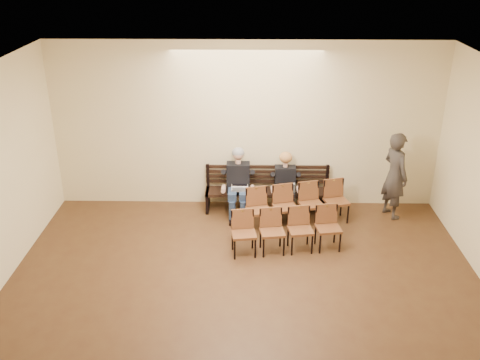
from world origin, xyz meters
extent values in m
cube|color=#FCE9B4|center=(0.00, 5.00, 1.75)|extent=(8.00, 0.02, 3.50)
cube|color=white|center=(0.00, 0.00, 3.50)|extent=(8.00, 10.00, 0.02)
cube|color=black|center=(0.46, 4.65, 0.23)|extent=(2.60, 0.90, 0.45)
cube|color=silver|center=(-0.12, 4.37, 0.57)|extent=(0.34, 0.27, 0.25)
cylinder|color=silver|center=(0.97, 4.29, 0.56)|extent=(0.07, 0.07, 0.21)
cube|color=black|center=(1.43, 4.75, 0.15)|extent=(0.48, 0.39, 0.30)
imported|color=#38332E|center=(3.02, 4.45, 1.04)|extent=(0.76, 0.90, 2.08)
cube|color=brown|center=(1.05, 4.00, 0.43)|extent=(2.12, 0.98, 0.85)
cube|color=brown|center=(0.76, 3.01, 0.41)|extent=(2.04, 0.74, 0.82)
camera|label=1|loc=(0.06, -5.47, 5.26)|focal=40.00mm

